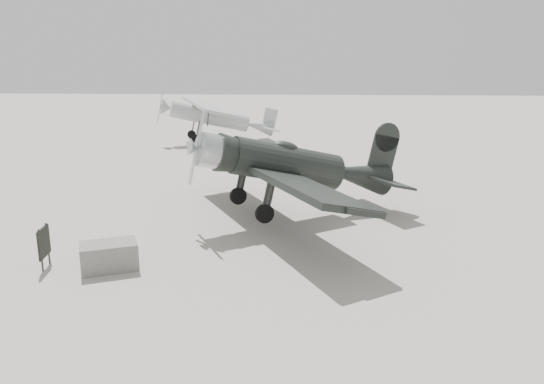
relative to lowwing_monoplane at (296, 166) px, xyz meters
The scene contains 5 objects.
ground 4.71m from the lowwing_monoplane, 116.14° to the right, with size 160.00×160.00×0.00m, color #A6A393.
lowwing_monoplane is the anchor object (origin of this frame).
highwing_monoplane 20.64m from the lowwing_monoplane, 108.56° to the left, with size 9.13×12.63×3.61m.
equipment_block 8.25m from the lowwing_monoplane, 134.40° to the right, with size 1.70×1.06×0.85m, color #635F5C.
sign_board 9.69m from the lowwing_monoplane, 143.12° to the right, with size 0.18×0.94×1.35m.
Camera 1 is at (2.20, -17.05, 6.35)m, focal length 35.00 mm.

